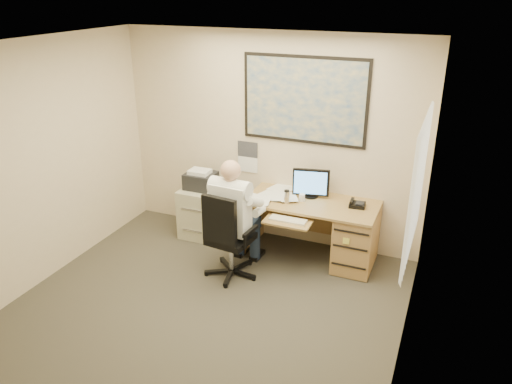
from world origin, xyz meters
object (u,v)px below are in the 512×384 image
at_px(desk, 337,228).
at_px(office_chair, 230,252).
at_px(filing_cabinet, 202,207).
at_px(person, 232,219).

relative_size(desk, office_chair, 1.49).
distance_m(filing_cabinet, person, 1.16).
bearing_deg(office_chair, person, 100.11).
xyz_separation_m(office_chair, person, (-0.01, 0.08, 0.40)).
xyz_separation_m(desk, office_chair, (-1.05, -0.83, -0.13)).
bearing_deg(person, office_chair, -82.85).
bearing_deg(office_chair, filing_cabinet, 139.98).
xyz_separation_m(desk, person, (-1.06, -0.75, 0.27)).
height_order(filing_cabinet, office_chair, office_chair).
bearing_deg(filing_cabinet, desk, -1.32).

